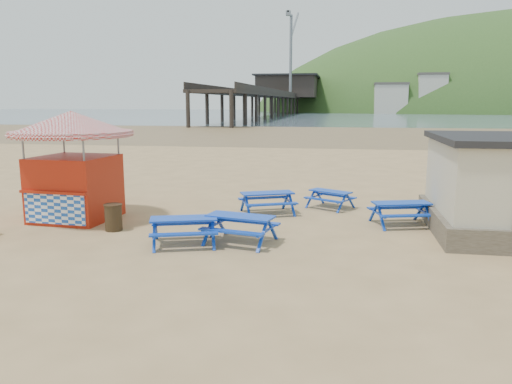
% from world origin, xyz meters
% --- Properties ---
extents(ground, '(400.00, 400.00, 0.00)m').
position_xyz_m(ground, '(0.00, 0.00, 0.00)').
color(ground, tan).
rests_on(ground, ground).
extents(wet_sand, '(400.00, 400.00, 0.00)m').
position_xyz_m(wet_sand, '(0.00, 55.00, 0.00)').
color(wet_sand, olive).
rests_on(wet_sand, ground).
extents(sea, '(400.00, 400.00, 0.00)m').
position_xyz_m(sea, '(0.00, 170.00, 0.01)').
color(sea, '#445662').
rests_on(sea, ground).
extents(picnic_table_blue_a, '(2.44, 2.24, 0.82)m').
position_xyz_m(picnic_table_blue_a, '(1.10, 2.46, 0.41)').
color(picnic_table_blue_a, '#0033AA').
rests_on(picnic_table_blue_a, ground).
extents(picnic_table_blue_b, '(2.12, 2.00, 0.70)m').
position_xyz_m(picnic_table_blue_b, '(3.43, 3.92, 0.35)').
color(picnic_table_blue_b, '#0033AA').
rests_on(picnic_table_blue_b, ground).
extents(picnic_table_blue_c, '(2.27, 2.01, 0.81)m').
position_xyz_m(picnic_table_blue_c, '(5.91, 1.45, 0.40)').
color(picnic_table_blue_c, '#0033AA').
rests_on(picnic_table_blue_c, ground).
extents(picnic_table_blue_d, '(2.34, 2.10, 0.82)m').
position_xyz_m(picnic_table_blue_d, '(-0.72, -2.10, 0.41)').
color(picnic_table_blue_d, '#0033AA').
rests_on(picnic_table_blue_d, ground).
extents(picnic_table_blue_e, '(2.31, 2.01, 0.84)m').
position_xyz_m(picnic_table_blue_e, '(0.90, -1.62, 0.42)').
color(picnic_table_blue_e, '#0033AA').
rests_on(picnic_table_blue_e, ground).
extents(picnic_table_blue_f, '(2.07, 1.89, 0.71)m').
position_xyz_m(picnic_table_blue_f, '(8.91, -0.01, 0.35)').
color(picnic_table_blue_f, '#0033AA').
rests_on(picnic_table_blue_f, ground).
extents(ice_cream_kiosk, '(4.61, 4.61, 3.89)m').
position_xyz_m(ice_cream_kiosk, '(-5.58, 0.41, 2.45)').
color(ice_cream_kiosk, '#A41D0C').
rests_on(ice_cream_kiosk, ground).
extents(litter_bin, '(0.61, 0.61, 0.89)m').
position_xyz_m(litter_bin, '(-3.53, -0.91, 0.45)').
color(litter_bin, '#342715').
rests_on(litter_bin, ground).
extents(pier, '(24.00, 220.00, 39.29)m').
position_xyz_m(pier, '(-17.99, 178.23, 5.46)').
color(pier, black).
rests_on(pier, ground).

